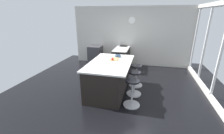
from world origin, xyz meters
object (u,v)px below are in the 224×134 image
stool_middle (134,84)px  fruit_bowl (118,56)px  kitchen_island (109,77)px  stool_near_camera (132,94)px  apple_red (112,59)px  cutting_board (114,59)px  oven_range (95,55)px  stool_by_window (136,76)px

stool_middle → fruit_bowl: size_ratio=3.71×
kitchen_island → stool_middle: bearing=90.0°
stool_near_camera → apple_red: apple_red is taller
apple_red → fruit_bowl: (-0.44, 0.08, -0.02)m
apple_red → stool_near_camera: bearing=42.4°
cutting_board → fruit_bowl: 0.31m
kitchen_island → fruit_bowl: fruit_bowl is taller
oven_range → cutting_board: bearing=32.6°
kitchen_island → stool_by_window: (-0.60, 0.78, -0.14)m
kitchen_island → stool_middle: size_ratio=2.65×
cutting_board → fruit_bowl: size_ratio=1.84×
oven_range → stool_middle: bearing=39.6°
stool_by_window → stool_middle: size_ratio=1.00×
kitchen_island → fruit_bowl: size_ratio=9.82×
stool_middle → stool_by_window: bearing=180.0°
stool_middle → stool_near_camera: same height
stool_middle → cutting_board: (-0.31, -0.68, 0.63)m
stool_middle → apple_red: bearing=-103.6°
cutting_board → kitchen_island: bearing=-17.6°
stool_by_window → apple_red: 1.07m
apple_red → oven_range: bearing=-149.4°
stool_by_window → stool_near_camera: 1.21m
apple_red → fruit_bowl: bearing=170.2°
oven_range → apple_red: (2.41, 1.42, 0.59)m
kitchen_island → cutting_board: (-0.31, 0.10, 0.49)m
fruit_bowl → apple_red: bearing=-9.8°
stool_near_camera → fruit_bowl: 1.52m
oven_range → fruit_bowl: (1.96, 1.50, 0.57)m
stool_by_window → oven_range: bearing=-132.8°
oven_range → stool_by_window: bearing=47.2°
kitchen_island → stool_middle: 0.79m
oven_range → stool_by_window: (1.97, 2.13, -0.09)m
stool_near_camera → fruit_bowl: bearing=-152.6°
stool_middle → cutting_board: cutting_board is taller
apple_red → stool_middle: bearing=76.4°
stool_near_camera → fruit_bowl: (-1.22, -0.63, 0.66)m
kitchen_island → cutting_board: size_ratio=5.33×
kitchen_island → stool_near_camera: (0.60, 0.78, -0.14)m
stool_near_camera → cutting_board: bearing=-143.2°
oven_range → stool_middle: oven_range is taller
stool_middle → apple_red: (-0.17, -0.71, 0.68)m
stool_by_window → kitchen_island: bearing=-52.1°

